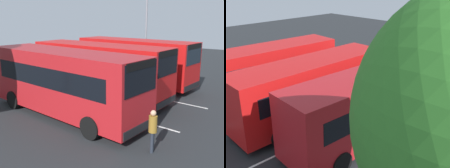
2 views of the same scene
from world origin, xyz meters
TOP-DOWN VIEW (x-y plane):
  - ground_plane at (0.00, 0.00)m, footprint 63.61×63.61m
  - bus_far_left at (0.50, -3.77)m, footprint 9.59×3.00m
  - bus_center_left at (-0.17, -0.15)m, footprint 9.51×2.73m
  - bus_center_right at (-0.28, 4.17)m, footprint 9.60×3.04m
  - pedestrian at (6.02, -4.51)m, footprint 0.41×0.41m
  - street_lamp at (-1.61, 8.00)m, footprint 0.72×2.79m
  - lane_stripe_outer_left at (0.00, -1.98)m, footprint 12.37×0.60m
  - lane_stripe_inner_left at (0.00, 1.98)m, footprint 12.37×0.60m

SIDE VIEW (x-z plane):
  - ground_plane at x=0.00m, z-range 0.00..0.00m
  - lane_stripe_outer_left at x=0.00m, z-range 0.00..0.01m
  - lane_stripe_inner_left at x=0.00m, z-range 0.00..0.01m
  - pedestrian at x=6.02m, z-range 0.15..1.82m
  - bus_far_left at x=0.50m, z-range 0.17..3.55m
  - bus_center_left at x=-0.17m, z-range 0.17..3.55m
  - bus_center_right at x=-0.28m, z-range 0.17..3.55m
  - street_lamp at x=-1.61m, z-range 0.65..9.44m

